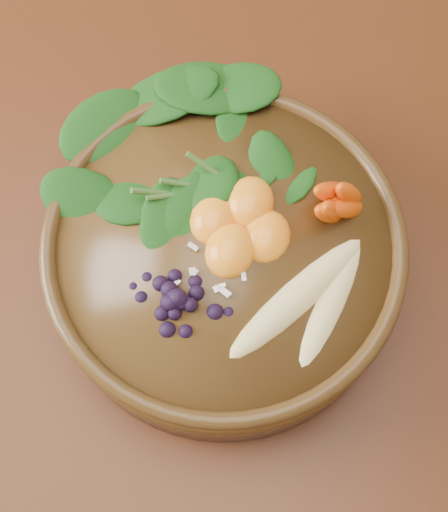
% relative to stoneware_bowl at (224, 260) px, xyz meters
% --- Properties ---
extents(ground, '(4.00, 4.00, 0.00)m').
position_rel_stoneware_bowl_xyz_m(ground, '(-0.29, 0.02, -0.79)').
color(ground, '#381E0F').
rests_on(ground, ground).
extents(stoneware_bowl, '(0.41, 0.41, 0.09)m').
position_rel_stoneware_bowl_xyz_m(stoneware_bowl, '(0.00, 0.00, 0.00)').
color(stoneware_bowl, '#462E12').
rests_on(stoneware_bowl, dining_table).
extents(kale_heap, '(0.26, 0.25, 0.05)m').
position_rel_stoneware_bowl_xyz_m(kale_heap, '(-0.02, 0.08, 0.07)').
color(kale_heap, '#1A4F16').
rests_on(kale_heap, stoneware_bowl).
extents(carrot_cluster, '(0.09, 0.09, 0.09)m').
position_rel_stoneware_bowl_xyz_m(carrot_cluster, '(0.08, 0.06, 0.09)').
color(carrot_cluster, '#F24C09').
rests_on(carrot_cluster, stoneware_bowl).
extents(banana_halves, '(0.11, 0.17, 0.03)m').
position_rel_stoneware_bowl_xyz_m(banana_halves, '(0.09, -0.03, 0.06)').
color(banana_halves, '#E0CC84').
rests_on(banana_halves, stoneware_bowl).
extents(mandarin_cluster, '(0.12, 0.13, 0.04)m').
position_rel_stoneware_bowl_xyz_m(mandarin_cluster, '(0.01, 0.02, 0.06)').
color(mandarin_cluster, orange).
rests_on(mandarin_cluster, stoneware_bowl).
extents(blueberry_pile, '(0.18, 0.16, 0.04)m').
position_rel_stoneware_bowl_xyz_m(blueberry_pile, '(-0.02, -0.06, 0.07)').
color(blueberry_pile, black).
rests_on(blueberry_pile, stoneware_bowl).
extents(coconut_flakes, '(0.12, 0.11, 0.01)m').
position_rel_stoneware_bowl_xyz_m(coconut_flakes, '(-0.01, -0.02, 0.05)').
color(coconut_flakes, white).
rests_on(coconut_flakes, stoneware_bowl).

